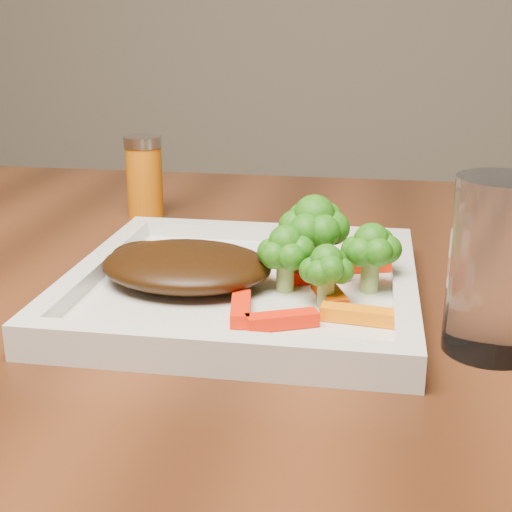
% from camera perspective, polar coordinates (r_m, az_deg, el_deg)
% --- Properties ---
extents(plate, '(0.27, 0.27, 0.01)m').
position_cam_1_polar(plate, '(0.57, -0.99, -2.88)').
color(plate, silver).
rests_on(plate, dining_table).
extents(steak, '(0.15, 0.12, 0.03)m').
position_cam_1_polar(steak, '(0.57, -5.59, -0.77)').
color(steak, '#321A07').
rests_on(steak, plate).
extents(broccoli_0, '(0.08, 0.08, 0.07)m').
position_cam_1_polar(broccoli_0, '(0.58, 4.64, 1.67)').
color(broccoli_0, '#245D0F').
rests_on(broccoli_0, plate).
extents(broccoli_1, '(0.06, 0.06, 0.06)m').
position_cam_1_polar(broccoli_1, '(0.56, 9.19, 0.33)').
color(broccoli_1, '#297413').
rests_on(broccoli_1, plate).
extents(broccoli_2, '(0.06, 0.06, 0.06)m').
position_cam_1_polar(broccoli_2, '(0.52, 5.66, -0.98)').
color(broccoli_2, '#2D6811').
rests_on(broccoli_2, plate).
extents(broccoli_3, '(0.06, 0.06, 0.06)m').
position_cam_1_polar(broccoli_3, '(0.55, 2.37, 0.24)').
color(broccoli_3, '#267513').
rests_on(broccoli_3, plate).
extents(carrot_0, '(0.05, 0.03, 0.01)m').
position_cam_1_polar(carrot_0, '(0.49, 2.10, -5.15)').
color(carrot_0, '#FB1C04').
rests_on(carrot_0, plate).
extents(carrot_1, '(0.06, 0.02, 0.01)m').
position_cam_1_polar(carrot_1, '(0.51, 8.27, -4.67)').
color(carrot_1, orange).
rests_on(carrot_1, plate).
extents(carrot_2, '(0.02, 0.05, 0.01)m').
position_cam_1_polar(carrot_2, '(0.51, -1.23, -4.24)').
color(carrot_2, '#F51F04').
rests_on(carrot_2, plate).
extents(carrot_3, '(0.05, 0.03, 0.01)m').
position_cam_1_polar(carrot_3, '(0.61, 8.93, -0.70)').
color(carrot_3, red).
rests_on(carrot_3, plate).
extents(carrot_4, '(0.05, 0.05, 0.01)m').
position_cam_1_polar(carrot_4, '(0.62, 1.55, -0.21)').
color(carrot_4, red).
rests_on(carrot_4, plate).
extents(carrot_5, '(0.03, 0.06, 0.01)m').
position_cam_1_polar(carrot_5, '(0.54, 5.86, -2.98)').
color(carrot_5, '#CD4203').
rests_on(carrot_5, plate).
extents(carrot_6, '(0.05, 0.03, 0.01)m').
position_cam_1_polar(carrot_6, '(0.58, 5.06, -1.53)').
color(carrot_6, '#F51304').
rests_on(carrot_6, plate).
extents(spice_shaker, '(0.05, 0.05, 0.09)m').
position_cam_1_polar(spice_shaker, '(0.81, -8.91, 6.24)').
color(spice_shaker, '#C5640A').
rests_on(spice_shaker, dining_table).
extents(drinking_glass, '(0.08, 0.08, 0.12)m').
position_cam_1_polar(drinking_glass, '(0.49, 18.71, -0.83)').
color(drinking_glass, white).
rests_on(drinking_glass, dining_table).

